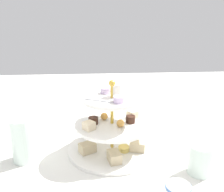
% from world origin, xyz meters
% --- Properties ---
extents(ground_plane, '(2.40, 2.40, 0.00)m').
position_xyz_m(ground_plane, '(0.00, 0.00, 0.00)').
color(ground_plane, silver).
extents(tiered_serving_stand, '(0.29, 0.29, 0.24)m').
position_xyz_m(tiered_serving_stand, '(0.00, -0.00, 0.07)').
color(tiered_serving_stand, white).
rests_on(tiered_serving_stand, ground_plane).
extents(water_glass_tall_right, '(0.07, 0.07, 0.13)m').
position_xyz_m(water_glass_tall_right, '(-0.27, -0.04, 0.07)').
color(water_glass_tall_right, silver).
rests_on(water_glass_tall_right, ground_plane).
extents(water_glass_short_left, '(0.06, 0.06, 0.08)m').
position_xyz_m(water_glass_short_left, '(0.23, -0.14, 0.04)').
color(water_glass_short_left, silver).
rests_on(water_glass_short_left, ground_plane).
extents(butter_knife_left, '(0.17, 0.05, 0.00)m').
position_xyz_m(butter_knife_left, '(-0.10, 0.31, 0.00)').
color(butter_knife_left, silver).
rests_on(butter_knife_left, ground_plane).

